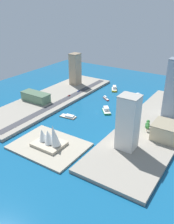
# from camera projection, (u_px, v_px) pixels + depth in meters

# --- Properties ---
(ground_plane) EXTENTS (440.00, 440.00, 0.00)m
(ground_plane) POSITION_uv_depth(u_px,v_px,m) (96.00, 112.00, 325.68)
(ground_plane) COLOR #145684
(quay_west) EXTENTS (70.00, 240.00, 3.58)m
(quay_west) POSITION_uv_depth(u_px,v_px,m) (154.00, 127.00, 285.48)
(quay_west) COLOR gray
(quay_west) RESTS_ON ground_plane
(quay_east) EXTENTS (70.00, 240.00, 3.58)m
(quay_east) POSITION_uv_depth(u_px,v_px,m) (51.00, 99.00, 364.36)
(quay_east) COLOR gray
(quay_east) RESTS_ON ground_plane
(peninsula_point) EXTENTS (73.02, 55.88, 2.00)m
(peninsula_point) POSITION_uv_depth(u_px,v_px,m) (49.00, 146.00, 249.79)
(peninsula_point) COLOR #A89E89
(peninsula_point) RESTS_ON ground_plane
(road_strip) EXTENTS (10.14, 228.00, 0.15)m
(road_strip) POSITION_uv_depth(u_px,v_px,m) (63.00, 101.00, 352.90)
(road_strip) COLOR #38383D
(road_strip) RESTS_ON quay_east
(barge_flat_brown) EXTENTS (22.00, 10.87, 3.32)m
(barge_flat_brown) POSITION_uv_depth(u_px,v_px,m) (69.00, 116.00, 311.27)
(barge_flat_brown) COLOR brown
(barge_flat_brown) RESTS_ON ground_plane
(sailboat_small_white) EXTENTS (10.25, 4.05, 10.54)m
(sailboat_small_white) POSITION_uv_depth(u_px,v_px,m) (120.00, 102.00, 354.83)
(sailboat_small_white) COLOR white
(sailboat_small_white) RESTS_ON ground_plane
(patrol_launch_navy) EXTENTS (8.23, 12.73, 4.00)m
(patrol_launch_navy) POSITION_uv_depth(u_px,v_px,m) (138.00, 95.00, 380.44)
(patrol_launch_navy) COLOR #1E284C
(patrol_launch_navy) RESTS_ON ground_plane
(ferry_yellow_fast) EXTENTS (16.05, 21.16, 6.81)m
(ferry_yellow_fast) POSITION_uv_depth(u_px,v_px,m) (114.00, 89.00, 401.90)
(ferry_yellow_fast) COLOR yellow
(ferry_yellow_fast) RESTS_ON ground_plane
(ferry_green_doubledeck) EXTENTS (18.99, 20.19, 6.32)m
(ferry_green_doubledeck) POSITION_uv_depth(u_px,v_px,m) (106.00, 110.00, 325.46)
(ferry_green_doubledeck) COLOR #2D8C4C
(ferry_green_doubledeck) RESTS_ON ground_plane
(tugboat_red) EXTENTS (14.81, 11.74, 4.24)m
(tugboat_red) POSITION_uv_depth(u_px,v_px,m) (106.00, 98.00, 366.75)
(tugboat_red) COLOR red
(tugboat_red) RESTS_ON ground_plane
(tower_tall_glass) EXTENTS (20.15, 15.32, 72.21)m
(tower_tall_glass) POSITION_uv_depth(u_px,v_px,m) (174.00, 89.00, 293.23)
(tower_tall_glass) COLOR #8C9EB2
(tower_tall_glass) RESTS_ON quay_west
(office_block_beige) EXTENTS (28.87, 28.17, 17.17)m
(office_block_beige) POSITION_uv_depth(u_px,v_px,m) (167.00, 131.00, 255.12)
(office_block_beige) COLOR #C6B793
(office_block_beige) RESTS_ON quay_west
(hotel_broad_white) EXTENTS (19.20, 17.72, 55.40)m
(hotel_broad_white) POSITION_uv_depth(u_px,v_px,m) (128.00, 123.00, 231.15)
(hotel_broad_white) COLOR silver
(hotel_broad_white) RESTS_ON quay_west
(terminal_long_green) EXTENTS (44.01, 18.20, 12.48)m
(terminal_long_green) POSITION_uv_depth(u_px,v_px,m) (36.00, 97.00, 349.54)
(terminal_long_green) COLOR slate
(terminal_long_green) RESTS_ON quay_east
(apartment_midrise_tan) EXTENTS (14.74, 17.91, 52.58)m
(apartment_midrise_tan) POSITION_uv_depth(u_px,v_px,m) (75.00, 69.00, 410.29)
(apartment_midrise_tan) COLOR tan
(apartment_midrise_tan) RESTS_ON quay_east
(hatchback_blue) EXTENTS (1.98, 5.26, 1.46)m
(hatchback_blue) POSITION_uv_depth(u_px,v_px,m) (79.00, 91.00, 387.19)
(hatchback_blue) COLOR black
(hatchback_blue) RESTS_ON road_strip
(pickup_red) EXTENTS (2.10, 4.64, 1.42)m
(pickup_red) POSITION_uv_depth(u_px,v_px,m) (69.00, 95.00, 369.37)
(pickup_red) COLOR black
(pickup_red) RESTS_ON road_strip
(sedan_silver) EXTENTS (2.14, 4.39, 1.63)m
(sedan_silver) POSITION_uv_depth(u_px,v_px,m) (86.00, 88.00, 397.35)
(sedan_silver) COLOR black
(sedan_silver) RESTS_ON road_strip
(traffic_light_waterfront) EXTENTS (0.36, 0.36, 6.50)m
(traffic_light_waterfront) POSITION_uv_depth(u_px,v_px,m) (78.00, 92.00, 371.32)
(traffic_light_waterfront) COLOR black
(traffic_light_waterfront) RESTS_ON quay_east
(opera_landmark) EXTENTS (31.24, 25.03, 25.47)m
(opera_landmark) POSITION_uv_depth(u_px,v_px,m) (49.00, 138.00, 245.48)
(opera_landmark) COLOR #BCAD93
(opera_landmark) RESTS_ON peninsula_point
(park_tree_cluster) EXTENTS (8.56, 19.11, 8.11)m
(park_tree_cluster) POSITION_uv_depth(u_px,v_px,m) (148.00, 125.00, 275.52)
(park_tree_cluster) COLOR brown
(park_tree_cluster) RESTS_ON quay_west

